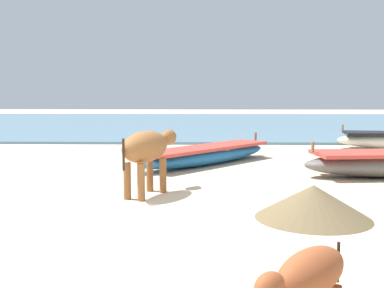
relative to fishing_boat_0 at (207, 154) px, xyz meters
The scene contains 6 objects.
ground 4.89m from the fishing_boat_0, 95.64° to the right, with size 80.00×80.00×0.00m, color beige.
sea_water 13.98m from the fishing_boat_0, 91.97° to the left, with size 60.00×20.00×0.08m, color slate.
fishing_boat_0 is the anchor object (origin of this frame).
cow_adult_brown 3.44m from the fishing_boat_0, 106.14° to the right, with size 0.93×1.51×1.02m.
calf_near_rust 7.68m from the fishing_boat_0, 85.43° to the right, with size 0.77×0.83×0.63m.
debris_pile_0 4.77m from the fishing_boat_0, 73.61° to the right, with size 1.49×1.49×0.44m, color brown.
Camera 1 is at (0.45, -5.63, 1.60)m, focal length 43.74 mm.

